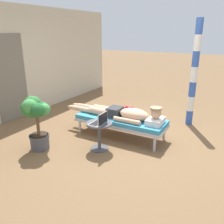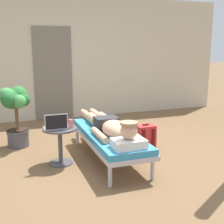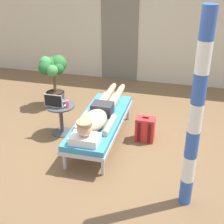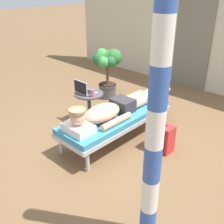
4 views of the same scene
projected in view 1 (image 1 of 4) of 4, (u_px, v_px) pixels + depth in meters
ground_plane at (126, 137)px, 4.97m from camera, size 40.00×40.00×0.00m
house_wall_back at (18, 62)px, 5.91m from camera, size 7.60×0.20×2.70m
house_door_panel at (11, 78)px, 5.68m from camera, size 0.84×0.03×2.04m
lounge_chair at (121, 121)px, 4.90m from camera, size 0.66×1.88×0.42m
person_reclining at (124, 113)px, 4.81m from camera, size 0.53×2.17×0.33m
side_table at (99, 131)px, 4.36m from camera, size 0.48×0.48×0.52m
laptop at (100, 121)px, 4.21m from camera, size 0.31×0.24×0.23m
drink_glass at (105, 118)px, 4.39m from camera, size 0.06×0.06×0.12m
backpack at (126, 116)px, 5.62m from camera, size 0.30×0.26×0.42m
potted_plant at (35, 116)px, 4.28m from camera, size 0.49×0.55×0.99m
porch_post at (194, 74)px, 5.28m from camera, size 0.15×0.15×2.36m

